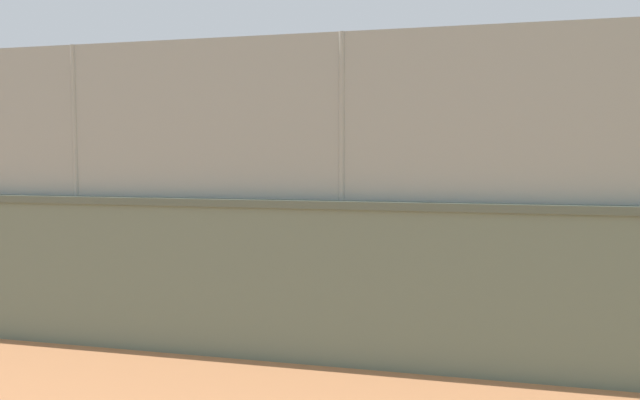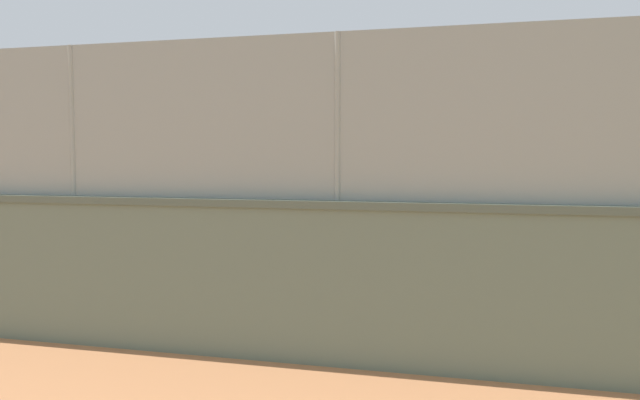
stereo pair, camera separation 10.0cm
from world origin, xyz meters
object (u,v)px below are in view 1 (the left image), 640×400
at_px(player_baseline_waiting, 404,198).
at_px(sports_ball, 374,231).
at_px(player_foreground_swinging, 338,203).
at_px(player_crossing_court, 448,244).

height_order(player_baseline_waiting, sports_ball, player_baseline_waiting).
relative_size(player_foreground_swinging, player_crossing_court, 1.10).
distance_m(player_baseline_waiting, player_crossing_court, 9.29).
xyz_separation_m(player_baseline_waiting, player_crossing_court, (-2.12, 9.05, -0.06)).
height_order(player_baseline_waiting, player_crossing_court, player_baseline_waiting).
bearing_deg(player_crossing_court, player_foreground_swinging, -61.38).
relative_size(player_baseline_waiting, player_foreground_swinging, 0.96).
xyz_separation_m(player_foreground_swinging, sports_ball, (-0.53, -1.90, -0.91)).
relative_size(player_crossing_court, sports_ball, 20.71).
xyz_separation_m(player_crossing_court, sports_ball, (2.78, -7.98, -0.81)).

